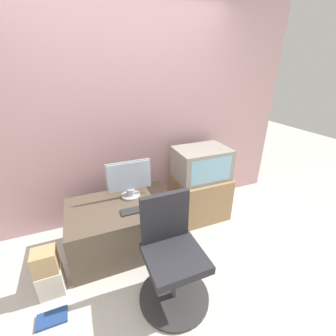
{
  "coord_description": "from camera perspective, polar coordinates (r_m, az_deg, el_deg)",
  "views": [
    {
      "loc": [
        -0.5,
        -1.27,
        1.84
      ],
      "look_at": [
        0.38,
        0.88,
        0.78
      ],
      "focal_mm": 24.0,
      "sensor_mm": 36.0,
      "label": 1
    }
  ],
  "objects": [
    {
      "name": "ground_plane",
      "position": [
        2.29,
        -0.42,
        -28.89
      ],
      "size": [
        12.0,
        12.0,
        0.0
      ],
      "primitive_type": "plane",
      "color": "beige"
    },
    {
      "name": "wall_back",
      "position": [
        2.69,
        -11.31,
        12.6
      ],
      "size": [
        4.4,
        0.05,
        2.6
      ],
      "color": "#CC9EA3",
      "rests_on": "ground_plane"
    },
    {
      "name": "desk",
      "position": [
        2.55,
        -11.25,
        -14.2
      ],
      "size": [
        1.1,
        0.73,
        0.53
      ],
      "color": "brown",
      "rests_on": "ground_plane"
    },
    {
      "name": "side_stand",
      "position": [
        3.0,
        8.18,
        -7.03
      ],
      "size": [
        0.63,
        0.55,
        0.56
      ],
      "color": "#A37F56",
      "rests_on": "ground_plane"
    },
    {
      "name": "main_monitor",
      "position": [
        2.43,
        -9.76,
        -2.95
      ],
      "size": [
        0.48,
        0.21,
        0.42
      ],
      "color": "#B2B2B7",
      "rests_on": "desk"
    },
    {
      "name": "keyboard",
      "position": [
        2.29,
        -8.14,
        -10.53
      ],
      "size": [
        0.3,
        0.11,
        0.01
      ],
      "color": "#2D2D2D",
      "rests_on": "desk"
    },
    {
      "name": "mouse",
      "position": [
        2.31,
        -2.76,
        -9.67
      ],
      "size": [
        0.06,
        0.04,
        0.02
      ],
      "color": "#4C4C51",
      "rests_on": "desk"
    },
    {
      "name": "crt_tv",
      "position": [
        2.78,
        8.51,
        1.19
      ],
      "size": [
        0.64,
        0.47,
        0.38
      ],
      "color": "gray",
      "rests_on": "side_stand"
    },
    {
      "name": "office_chair",
      "position": [
        1.99,
        1.04,
        -22.39
      ],
      "size": [
        0.6,
        0.6,
        0.93
      ],
      "color": "#333333",
      "rests_on": "ground_plane"
    },
    {
      "name": "cardboard_box_lower",
      "position": [
        2.42,
        -27.57,
        -24.07
      ],
      "size": [
        0.2,
        0.18,
        0.26
      ],
      "color": "beige",
      "rests_on": "ground_plane"
    },
    {
      "name": "cardboard_box_upper",
      "position": [
        2.26,
        -28.78,
        -20.04
      ],
      "size": [
        0.19,
        0.16,
        0.21
      ],
      "color": "tan",
      "rests_on": "cardboard_box_lower"
    },
    {
      "name": "book",
      "position": [
        2.33,
        -27.36,
        -30.8
      ],
      "size": [
        0.23,
        0.14,
        0.02
      ],
      "color": "navy",
      "rests_on": "ground_plane"
    }
  ]
}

